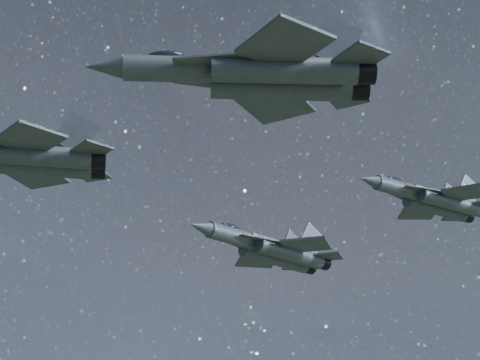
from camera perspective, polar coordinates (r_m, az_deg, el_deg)
name	(u,v)px	position (r m, az deg, el deg)	size (l,w,h in m)	color
jet_lead	(16,156)	(67.84, -15.62, 1.65)	(19.29, 13.36, 4.84)	#363C43
jet_left	(272,250)	(82.17, 2.29, -4.97)	(18.38, 12.11, 4.71)	#363C43
jet_right	(259,74)	(54.31, 1.35, 7.53)	(20.28, 13.70, 5.11)	#363C43
jet_slot	(433,200)	(74.39, 13.57, -1.39)	(15.11, 10.30, 3.80)	#363C43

